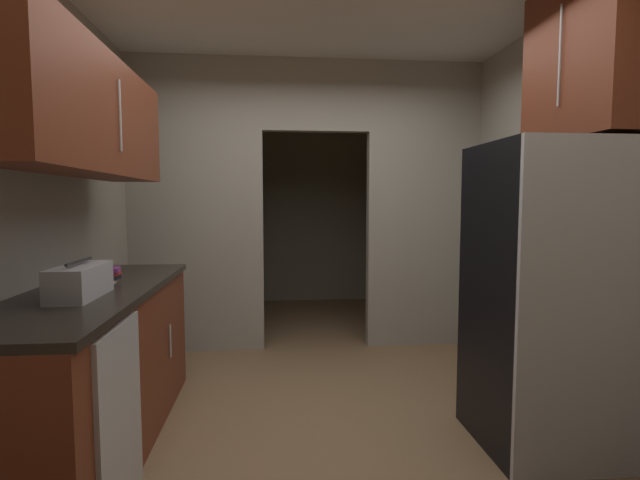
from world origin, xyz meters
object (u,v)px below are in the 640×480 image
Objects in this scene: dishwasher at (120,420)px; boombox at (79,281)px; book_stack at (108,275)px; refrigerator at (551,297)px.

dishwasher is 1.98× the size of boombox.
boombox reaches higher than book_stack.
book_stack is (-2.54, 0.37, 0.10)m from refrigerator.
refrigerator is 2.33m from dishwasher.
boombox is 2.70× the size of book_stack.
refrigerator is 2.01× the size of dishwasher.
boombox reaches higher than dishwasher.
refrigerator reaches higher than book_stack.
boombox is at bearing -89.61° from book_stack.
dishwasher is (-2.25, -0.40, -0.43)m from refrigerator.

